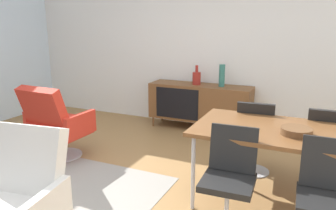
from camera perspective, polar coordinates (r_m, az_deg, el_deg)
ground_plane at (r=3.42m, az=-9.69°, el=-15.01°), size 8.32×8.32×0.00m
wall_back at (r=5.34m, az=5.66°, el=11.37°), size 6.80×0.12×2.80m
sideboard at (r=5.16m, az=5.55°, el=0.47°), size 1.60×0.45×0.72m
vase_cobalt at (r=5.10m, az=5.01°, el=4.75°), size 0.13×0.13×0.30m
vase_sculptural_dark at (r=4.98m, az=9.38°, el=5.10°), size 0.09×0.09×0.33m
dining_table at (r=3.08m, az=19.81°, el=-4.85°), size 1.60×0.90×0.74m
wooden_bowl_on_table at (r=2.97m, az=21.50°, el=-4.28°), size 0.26×0.26×0.06m
dining_chair_front_left at (r=2.70m, az=10.67°, el=-12.20°), size 0.42×0.44×0.86m
dining_chair_back_left at (r=3.72m, az=14.98°, el=-4.96°), size 0.43×0.45×0.86m
dining_chair_back_right at (r=3.69m, az=25.76°, el=-6.11°), size 0.41×0.44×0.86m
dining_chair_front_right at (r=2.65m, az=25.96°, el=-14.01°), size 0.42×0.44×0.86m
lounge_chair_red at (r=4.25m, az=-18.98°, el=-2.87°), size 0.74×0.68×0.95m
armchair_black_shell at (r=2.62m, az=-25.56°, el=-14.40°), size 0.78×0.73×0.95m
side_table_round at (r=4.64m, az=-20.20°, el=-3.43°), size 0.44×0.44×0.52m
fruit_bowl at (r=4.58m, az=-20.46°, el=-0.54°), size 0.20×0.20×0.11m
area_rug at (r=3.60m, az=-20.68°, el=-14.19°), size 2.20×1.70×0.01m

